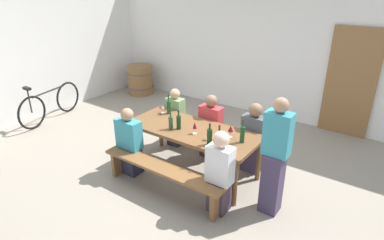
{
  "coord_description": "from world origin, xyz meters",
  "views": [
    {
      "loc": [
        2.59,
        -3.67,
        2.85
      ],
      "look_at": [
        0.0,
        0.0,
        0.9
      ],
      "focal_mm": 30.17,
      "sensor_mm": 36.0,
      "label": 1
    }
  ],
  "objects_px": {
    "seated_guest_far_1": "(211,128)",
    "seated_guest_far_2": "(253,139)",
    "wine_bottle_2": "(179,122)",
    "wooden_door": "(350,83)",
    "seated_guest_near_0": "(130,143)",
    "bench_far": "(216,135)",
    "wine_bottle_3": "(171,122)",
    "parked_bicycle_0": "(50,104)",
    "tasting_table": "(192,133)",
    "wine_glass_1": "(231,129)",
    "wine_bottle_5": "(242,134)",
    "standing_host": "(275,159)",
    "wine_barrel": "(140,80)",
    "wine_glass_3": "(162,107)",
    "wine_bottle_0": "(219,139)",
    "wine_glass_2": "(195,126)",
    "wine_bottle_1": "(169,107)",
    "seated_guest_far_0": "(175,119)",
    "wine_bottle_4": "(210,137)",
    "wine_glass_0": "(208,132)",
    "seated_guest_near_1": "(220,174)",
    "bench_near": "(162,172)"
  },
  "relations": [
    {
      "from": "seated_guest_far_0",
      "to": "standing_host",
      "type": "height_order",
      "value": "standing_host"
    },
    {
      "from": "wooden_door",
      "to": "seated_guest_far_2",
      "type": "relative_size",
      "value": 1.82
    },
    {
      "from": "wine_bottle_1",
      "to": "seated_guest_near_1",
      "type": "height_order",
      "value": "seated_guest_near_1"
    },
    {
      "from": "tasting_table",
      "to": "wine_glass_1",
      "type": "relative_size",
      "value": 11.33
    },
    {
      "from": "wine_bottle_5",
      "to": "tasting_table",
      "type": "bearing_deg",
      "value": -176.88
    },
    {
      "from": "wine_bottle_3",
      "to": "parked_bicycle_0",
      "type": "relative_size",
      "value": 0.17
    },
    {
      "from": "bench_near",
      "to": "wine_glass_1",
      "type": "distance_m",
      "value": 1.16
    },
    {
      "from": "wine_bottle_4",
      "to": "wine_glass_0",
      "type": "xyz_separation_m",
      "value": [
        -0.09,
        0.11,
        -0.0
      ]
    },
    {
      "from": "parked_bicycle_0",
      "to": "wine_barrel",
      "type": "bearing_deg",
      "value": -21.26
    },
    {
      "from": "wine_bottle_0",
      "to": "wine_glass_0",
      "type": "distance_m",
      "value": 0.26
    },
    {
      "from": "wine_glass_1",
      "to": "wine_bottle_2",
      "type": "bearing_deg",
      "value": -165.24
    },
    {
      "from": "wine_bottle_3",
      "to": "wine_glass_0",
      "type": "bearing_deg",
      "value": 1.69
    },
    {
      "from": "wine_glass_3",
      "to": "seated_guest_near_1",
      "type": "distance_m",
      "value": 1.86
    },
    {
      "from": "wooden_door",
      "to": "wine_bottle_0",
      "type": "bearing_deg",
      "value": -107.77
    },
    {
      "from": "tasting_table",
      "to": "seated_guest_far_2",
      "type": "distance_m",
      "value": 0.97
    },
    {
      "from": "wine_bottle_2",
      "to": "seated_guest_far_1",
      "type": "bearing_deg",
      "value": 78.68
    },
    {
      "from": "seated_guest_near_0",
      "to": "bench_near",
      "type": "bearing_deg",
      "value": -100.96
    },
    {
      "from": "wine_bottle_1",
      "to": "wine_bottle_4",
      "type": "relative_size",
      "value": 1.05
    },
    {
      "from": "wine_bottle_0",
      "to": "seated_guest_near_0",
      "type": "height_order",
      "value": "seated_guest_near_0"
    },
    {
      "from": "wine_bottle_4",
      "to": "parked_bicycle_0",
      "type": "bearing_deg",
      "value": 176.99
    },
    {
      "from": "wine_bottle_5",
      "to": "wine_glass_1",
      "type": "distance_m",
      "value": 0.22
    },
    {
      "from": "wine_bottle_0",
      "to": "wine_bottle_3",
      "type": "xyz_separation_m",
      "value": [
        -0.91,
        0.08,
        -0.01
      ]
    },
    {
      "from": "wooden_door",
      "to": "tasting_table",
      "type": "relative_size",
      "value": 1.0
    },
    {
      "from": "tasting_table",
      "to": "wine_bottle_3",
      "type": "xyz_separation_m",
      "value": [
        -0.27,
        -0.18,
        0.18
      ]
    },
    {
      "from": "seated_guest_far_1",
      "to": "seated_guest_far_2",
      "type": "relative_size",
      "value": 0.98
    },
    {
      "from": "wine_glass_0",
      "to": "wine_glass_2",
      "type": "distance_m",
      "value": 0.28
    },
    {
      "from": "bench_far",
      "to": "wine_bottle_4",
      "type": "relative_size",
      "value": 6.29
    },
    {
      "from": "seated_guest_far_0",
      "to": "wine_bottle_3",
      "type": "bearing_deg",
      "value": 33.87
    },
    {
      "from": "seated_guest_near_0",
      "to": "seated_guest_far_0",
      "type": "relative_size",
      "value": 1.01
    },
    {
      "from": "wine_bottle_2",
      "to": "wine_glass_0",
      "type": "distance_m",
      "value": 0.57
    },
    {
      "from": "parked_bicycle_0",
      "to": "wooden_door",
      "type": "bearing_deg",
      "value": -74.54
    },
    {
      "from": "seated_guest_far_2",
      "to": "standing_host",
      "type": "xyz_separation_m",
      "value": [
        0.65,
        -0.79,
        0.23
      ]
    },
    {
      "from": "seated_guest_far_0",
      "to": "seated_guest_near_0",
      "type": "bearing_deg",
      "value": 0.64
    },
    {
      "from": "wine_glass_2",
      "to": "wine_barrel",
      "type": "height_order",
      "value": "wine_glass_2"
    },
    {
      "from": "wine_bottle_1",
      "to": "seated_guest_far_0",
      "type": "relative_size",
      "value": 0.31
    },
    {
      "from": "bench_far",
      "to": "wine_glass_2",
      "type": "distance_m",
      "value": 1.01
    },
    {
      "from": "wine_glass_0",
      "to": "standing_host",
      "type": "bearing_deg",
      "value": -1.72
    },
    {
      "from": "wine_glass_2",
      "to": "seated_guest_far_2",
      "type": "xyz_separation_m",
      "value": [
        0.64,
        0.7,
        -0.33
      ]
    },
    {
      "from": "wine_glass_0",
      "to": "standing_host",
      "type": "height_order",
      "value": "standing_host"
    },
    {
      "from": "wine_glass_2",
      "to": "wine_glass_1",
      "type": "bearing_deg",
      "value": 22.63
    },
    {
      "from": "wine_bottle_2",
      "to": "parked_bicycle_0",
      "type": "height_order",
      "value": "wine_bottle_2"
    },
    {
      "from": "wine_glass_3",
      "to": "seated_guest_far_2",
      "type": "distance_m",
      "value": 1.62
    },
    {
      "from": "wine_glass_0",
      "to": "wine_barrel",
      "type": "relative_size",
      "value": 0.21
    },
    {
      "from": "wine_bottle_2",
      "to": "seated_guest_far_1",
      "type": "distance_m",
      "value": 0.79
    },
    {
      "from": "wine_bottle_5",
      "to": "seated_guest_far_1",
      "type": "relative_size",
      "value": 0.3
    },
    {
      "from": "seated_guest_near_1",
      "to": "parked_bicycle_0",
      "type": "distance_m",
      "value": 4.64
    },
    {
      "from": "seated_guest_near_0",
      "to": "bench_far",
      "type": "bearing_deg",
      "value": -30.2
    },
    {
      "from": "standing_host",
      "to": "wine_barrel",
      "type": "height_order",
      "value": "standing_host"
    },
    {
      "from": "wine_glass_2",
      "to": "wine_glass_3",
      "type": "xyz_separation_m",
      "value": [
        -0.92,
        0.35,
        -0.03
      ]
    },
    {
      "from": "wine_bottle_5",
      "to": "seated_guest_far_1",
      "type": "distance_m",
      "value": 1.07
    }
  ]
}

